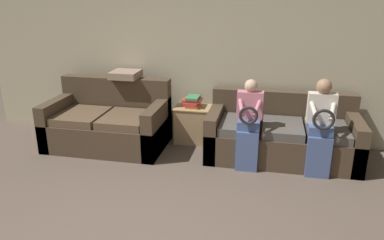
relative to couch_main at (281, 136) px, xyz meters
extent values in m
cube|color=#BCB293|center=(-1.26, 0.54, 0.97)|extent=(6.72, 0.06, 2.55)
cube|color=#473828|center=(0.00, -0.04, -0.10)|extent=(1.96, 0.95, 0.40)
cube|color=#473828|center=(0.00, 0.33, 0.32)|extent=(1.96, 0.20, 0.43)
cube|color=#473828|center=(-0.90, -0.04, 0.01)|extent=(0.16, 0.95, 0.62)
cube|color=#473828|center=(0.90, -0.04, 0.01)|extent=(0.16, 0.95, 0.62)
cube|color=#514C47|center=(-0.55, -0.14, 0.16)|extent=(0.51, 0.71, 0.11)
cube|color=#514C47|center=(0.00, -0.14, 0.16)|extent=(0.51, 0.71, 0.11)
cube|color=#514C47|center=(0.55, -0.14, 0.16)|extent=(0.51, 0.71, 0.11)
cube|color=#473828|center=(-2.44, -0.14, -0.10)|extent=(1.65, 0.97, 0.41)
cube|color=#473828|center=(-2.44, 0.25, 0.37)|extent=(1.65, 0.20, 0.53)
cube|color=#473828|center=(-3.18, -0.14, 0.03)|extent=(0.16, 0.97, 0.67)
cube|color=#473828|center=(-1.69, -0.14, 0.03)|extent=(0.16, 0.97, 0.67)
cube|color=brown|center=(-2.77, -0.24, 0.16)|extent=(0.63, 0.73, 0.11)
cube|color=brown|center=(-2.10, -0.24, 0.16)|extent=(0.63, 0.73, 0.11)
cube|color=#475B8E|center=(-0.42, -0.52, -0.04)|extent=(0.27, 0.10, 0.51)
cube|color=#475B8E|center=(-0.42, -0.38, 0.27)|extent=(0.27, 0.28, 0.11)
cube|color=#D17A8E|center=(-0.42, -0.31, 0.50)|extent=(0.32, 0.14, 0.34)
sphere|color=#DBB293|center=(-0.42, -0.31, 0.74)|extent=(0.16, 0.16, 0.16)
torus|color=black|center=(-0.42, -0.58, 0.44)|extent=(0.23, 0.04, 0.23)
cylinder|color=#D17A8E|center=(-0.53, -0.44, 0.52)|extent=(0.12, 0.31, 0.20)
cylinder|color=#D17A8E|center=(-0.32, -0.44, 0.52)|extent=(0.12, 0.31, 0.20)
cube|color=#475B8E|center=(0.42, -0.52, -0.04)|extent=(0.28, 0.10, 0.51)
cube|color=#475B8E|center=(0.42, -0.38, 0.27)|extent=(0.28, 0.28, 0.11)
cube|color=silver|center=(0.42, -0.31, 0.51)|extent=(0.33, 0.14, 0.37)
sphere|color=#A37A5B|center=(0.42, -0.31, 0.77)|extent=(0.18, 0.18, 0.18)
torus|color=black|center=(0.42, -0.58, 0.45)|extent=(0.25, 0.04, 0.25)
cylinder|color=silver|center=(0.32, -0.44, 0.54)|extent=(0.12, 0.31, 0.21)
cylinder|color=silver|center=(0.53, -0.44, 0.54)|extent=(0.12, 0.31, 0.21)
cube|color=tan|center=(-1.27, 0.28, -0.03)|extent=(0.50, 0.39, 0.54)
cube|color=tan|center=(-1.27, 0.28, 0.23)|extent=(0.52, 0.41, 0.02)
cube|color=orange|center=(-1.27, 0.28, 0.25)|extent=(0.18, 0.26, 0.03)
cube|color=#BC3833|center=(-1.29, 0.28, 0.29)|extent=(0.19, 0.26, 0.05)
cube|color=#BC3833|center=(-1.29, 0.29, 0.34)|extent=(0.26, 0.24, 0.04)
cube|color=#3D8451|center=(-1.27, 0.29, 0.38)|extent=(0.18, 0.27, 0.04)
cube|color=gray|center=(-2.27, 0.25, 0.68)|extent=(0.40, 0.40, 0.10)
camera|label=1|loc=(-0.22, -4.81, 1.85)|focal=35.00mm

